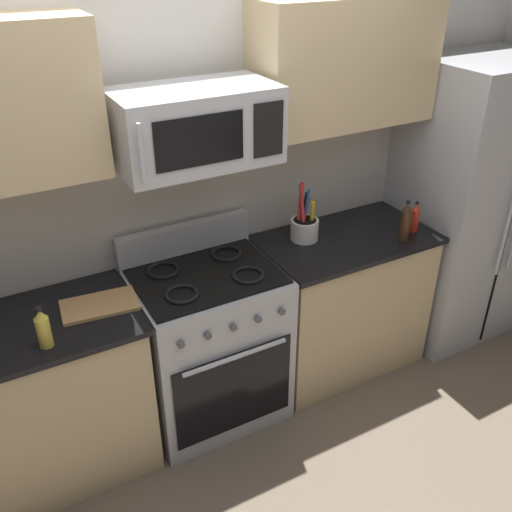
% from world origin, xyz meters
% --- Properties ---
extents(ground_plane, '(16.00, 16.00, 0.00)m').
position_xyz_m(ground_plane, '(0.00, 0.00, 0.00)').
color(ground_plane, '#6B5B4C').
extents(wall_back, '(8.00, 0.10, 2.60)m').
position_xyz_m(wall_back, '(0.00, 1.02, 1.30)').
color(wall_back, beige).
rests_on(wall_back, ground).
extents(counter_left, '(1.20, 0.60, 0.91)m').
position_xyz_m(counter_left, '(-0.99, 0.65, 0.46)').
color(counter_left, tan).
rests_on(counter_left, ground).
extents(range_oven, '(0.76, 0.65, 1.09)m').
position_xyz_m(range_oven, '(-0.00, 0.65, 0.47)').
color(range_oven, '#B2B5BA').
rests_on(range_oven, ground).
extents(counter_right, '(1.03, 0.60, 0.91)m').
position_xyz_m(counter_right, '(0.90, 0.65, 0.46)').
color(counter_right, tan).
rests_on(counter_right, ground).
extents(refrigerator, '(0.82, 0.72, 1.84)m').
position_xyz_m(refrigerator, '(1.85, 0.64, 0.92)').
color(refrigerator, '#B2B5BA').
rests_on(refrigerator, ground).
extents(microwave, '(0.74, 0.44, 0.35)m').
position_xyz_m(microwave, '(-0.00, 0.68, 1.69)').
color(microwave, '#B2B5BA').
extents(upper_cabinets_right, '(1.02, 0.34, 0.64)m').
position_xyz_m(upper_cabinets_right, '(0.91, 0.80, 1.86)').
color(upper_cabinets_right, tan).
extents(utensil_crock, '(0.16, 0.16, 0.34)m').
position_xyz_m(utensil_crock, '(0.67, 0.76, 0.99)').
color(utensil_crock, white).
rests_on(utensil_crock, counter_right).
extents(cutting_board, '(0.37, 0.24, 0.02)m').
position_xyz_m(cutting_board, '(-0.55, 0.65, 0.92)').
color(cutting_board, tan).
rests_on(cutting_board, counter_left).
extents(bottle_oil, '(0.06, 0.06, 0.20)m').
position_xyz_m(bottle_oil, '(-0.83, 0.47, 1.00)').
color(bottle_oil, gold).
rests_on(bottle_oil, counter_left).
extents(bottle_hot_sauce, '(0.05, 0.05, 0.19)m').
position_xyz_m(bottle_hot_sauce, '(1.30, 0.53, 1.00)').
color(bottle_hot_sauce, red).
rests_on(bottle_hot_sauce, counter_right).
extents(bottle_soy, '(0.06, 0.06, 0.24)m').
position_xyz_m(bottle_soy, '(1.17, 0.48, 1.02)').
color(bottle_soy, '#382314').
rests_on(bottle_soy, counter_right).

